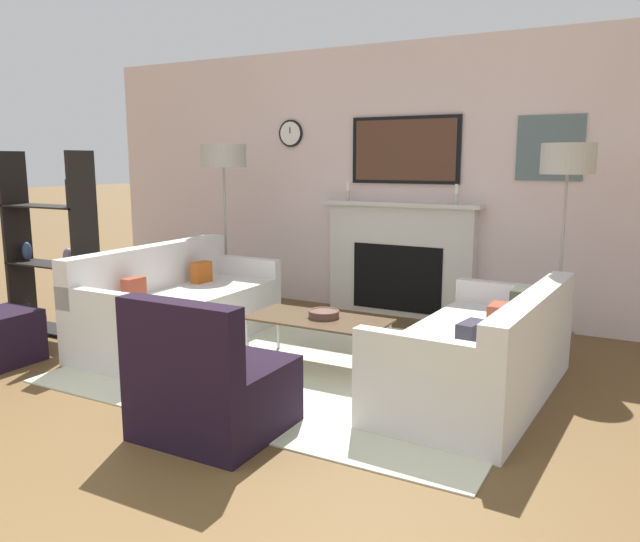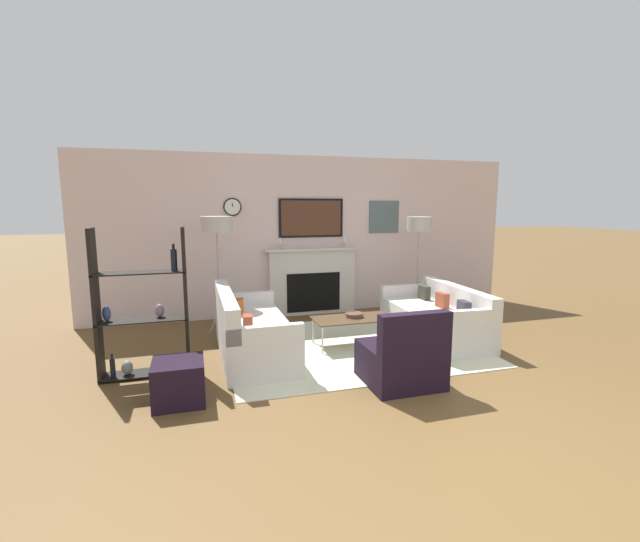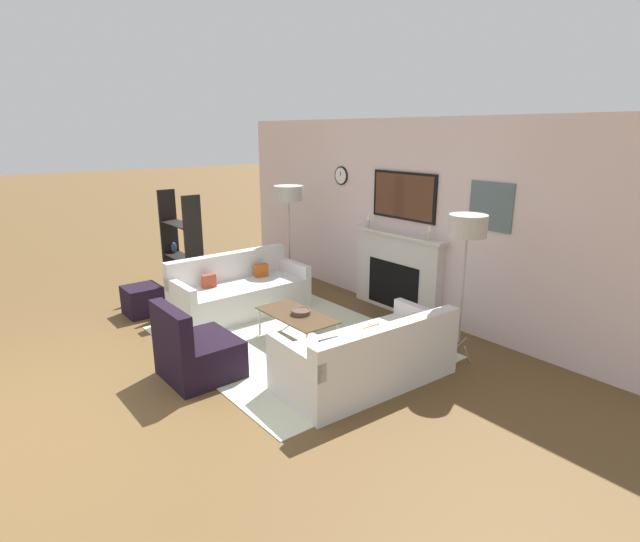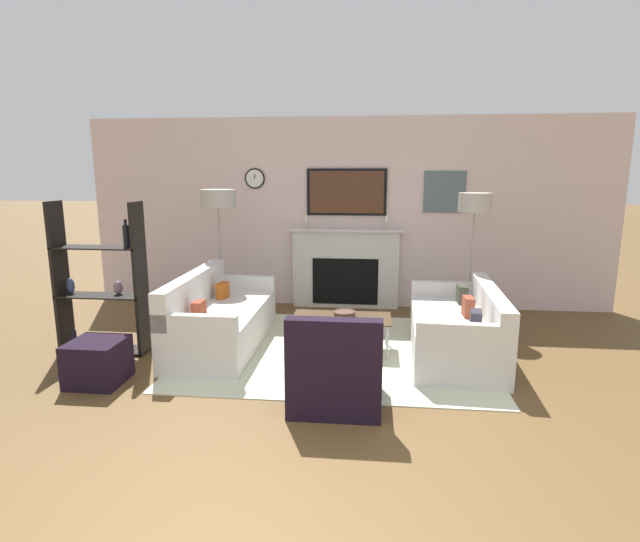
# 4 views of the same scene
# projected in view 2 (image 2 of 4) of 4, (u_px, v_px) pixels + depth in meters

# --- Properties ---
(ground_plane) EXTENTS (60.00, 60.00, 0.00)m
(ground_plane) POSITION_uv_depth(u_px,v_px,m) (509.00, 488.00, 2.85)
(ground_plane) COLOR brown
(fireplace_wall) EXTENTS (7.53, 0.28, 2.70)m
(fireplace_wall) POSITION_uv_depth(u_px,v_px,m) (311.00, 243.00, 7.40)
(fireplace_wall) COLOR beige
(fireplace_wall) RESTS_ON ground_plane
(area_rug) EXTENTS (3.24, 2.61, 0.01)m
(area_rug) POSITION_uv_depth(u_px,v_px,m) (349.00, 345.00, 5.75)
(area_rug) COLOR beige
(area_rug) RESTS_ON ground_plane
(couch_left) EXTENTS (0.83, 1.90, 0.83)m
(couch_left) POSITION_uv_depth(u_px,v_px,m) (250.00, 333.00, 5.34)
(couch_left) COLOR silver
(couch_left) RESTS_ON ground_plane
(couch_right) EXTENTS (0.97, 1.88, 0.74)m
(couch_right) POSITION_uv_depth(u_px,v_px,m) (436.00, 319.00, 6.08)
(couch_right) COLOR silver
(couch_right) RESTS_ON ground_plane
(armchair) EXTENTS (0.76, 0.73, 0.83)m
(armchair) POSITION_uv_depth(u_px,v_px,m) (402.00, 359.00, 4.48)
(armchair) COLOR black
(armchair) RESTS_ON ground_plane
(coffee_table) EXTENTS (1.08, 0.53, 0.38)m
(coffee_table) POSITION_uv_depth(u_px,v_px,m) (353.00, 320.00, 5.72)
(coffee_table) COLOR #4C3823
(coffee_table) RESTS_ON ground_plane
(decorative_bowl) EXTENTS (0.24, 0.24, 0.06)m
(decorative_bowl) POSITION_uv_depth(u_px,v_px,m) (354.00, 315.00, 5.76)
(decorative_bowl) COLOR brown
(decorative_bowl) RESTS_ON coffee_table
(floor_lamp_left) EXTENTS (0.45, 0.45, 1.72)m
(floor_lamp_left) POSITION_uv_depth(u_px,v_px,m) (216.00, 226.00, 6.10)
(floor_lamp_left) COLOR #9E998E
(floor_lamp_left) RESTS_ON ground_plane
(floor_lamp_right) EXTENTS (0.40, 0.40, 1.69)m
(floor_lamp_right) POSITION_uv_depth(u_px,v_px,m) (419.00, 226.00, 7.02)
(floor_lamp_right) COLOR #9E998E
(floor_lamp_right) RESTS_ON ground_plane
(shelf_unit) EXTENTS (0.95, 0.28, 1.64)m
(shelf_unit) POSITION_uv_depth(u_px,v_px,m) (142.00, 311.00, 4.64)
(shelf_unit) COLOR black
(shelf_unit) RESTS_ON ground_plane
(ottoman) EXTENTS (0.48, 0.48, 0.41)m
(ottoman) POSITION_uv_depth(u_px,v_px,m) (179.00, 382.00, 4.08)
(ottoman) COLOR black
(ottoman) RESTS_ON ground_plane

